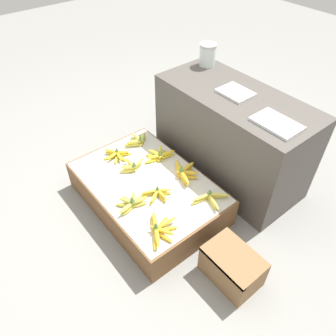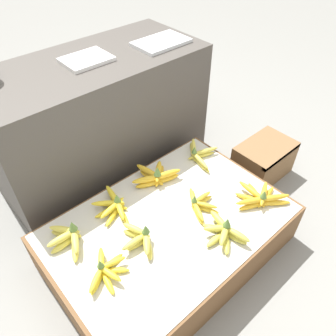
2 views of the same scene
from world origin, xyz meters
name	(u,v)px [view 1 (image 1 of 2)]	position (x,y,z in m)	size (l,w,h in m)	color
ground_plane	(148,203)	(0.00, 0.00, 0.00)	(10.00, 10.00, 0.00)	gray
display_platform	(148,193)	(0.00, 0.00, 0.12)	(1.08, 0.73, 0.23)	brown
back_vendor_table	(231,136)	(0.11, 0.71, 0.36)	(1.18, 0.54, 0.72)	#4C4742
wooden_crate	(232,266)	(0.80, 0.04, 0.11)	(0.34, 0.24, 0.22)	olive
banana_bunch_front_midright	(131,203)	(0.12, -0.21, 0.26)	(0.16, 0.22, 0.10)	gold
banana_bunch_front_right	(160,229)	(0.40, -0.20, 0.26)	(0.25, 0.25, 0.10)	gold
banana_bunch_middle_left	(117,155)	(-0.36, -0.03, 0.26)	(0.20, 0.21, 0.09)	yellow
banana_bunch_middle_midleft	(133,166)	(-0.17, -0.01, 0.26)	(0.14, 0.21, 0.10)	#DBCC4C
banana_bunch_middle_midright	(157,194)	(0.16, -0.03, 0.26)	(0.17, 0.20, 0.08)	gold
banana_bunch_back_left	(138,140)	(-0.39, 0.20, 0.27)	(0.15, 0.22, 0.11)	#DBCC4C
banana_bunch_back_midleft	(159,155)	(-0.15, 0.22, 0.26)	(0.16, 0.26, 0.09)	yellow
banana_bunch_back_midright	(184,173)	(0.12, 0.24, 0.27)	(0.25, 0.19, 0.11)	gold
banana_bunch_back_right	(210,198)	(0.41, 0.22, 0.26)	(0.18, 0.25, 0.09)	#DBCC4C
glass_jar	(208,55)	(-0.35, 0.86, 0.80)	(0.13, 0.13, 0.17)	silver
foam_tray_white	(236,93)	(0.10, 0.71, 0.72)	(0.22, 0.18, 0.02)	white
foam_tray_dark	(277,123)	(0.50, 0.63, 0.72)	(0.29, 0.19, 0.02)	white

